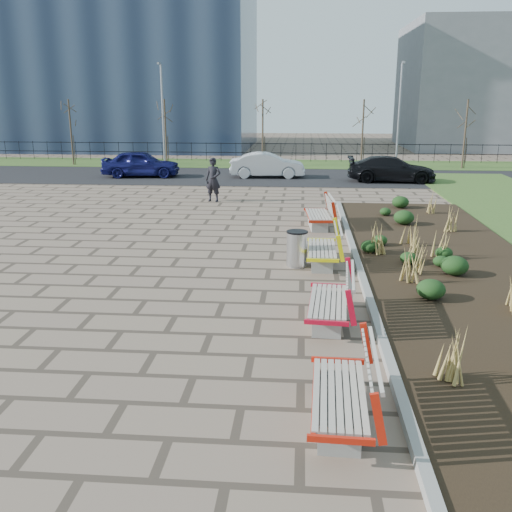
# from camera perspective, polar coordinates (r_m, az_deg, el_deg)

# --- Properties ---
(ground) EXTENTS (120.00, 120.00, 0.00)m
(ground) POSITION_cam_1_polar(r_m,az_deg,el_deg) (10.01, -10.14, -9.44)
(ground) COLOR #72604E
(ground) RESTS_ON ground
(planting_bed) EXTENTS (4.50, 18.00, 0.10)m
(planting_bed) POSITION_cam_1_polar(r_m,az_deg,el_deg) (14.85, 19.25, -1.48)
(planting_bed) COLOR black
(planting_bed) RESTS_ON ground
(planting_curb) EXTENTS (0.16, 18.00, 0.15)m
(planting_curb) POSITION_cam_1_polar(r_m,az_deg,el_deg) (14.43, 10.28, -1.22)
(planting_curb) COLOR gray
(planting_curb) RESTS_ON ground
(grass_verge_far) EXTENTS (80.00, 5.00, 0.04)m
(grass_verge_far) POSITION_cam_1_polar(r_m,az_deg,el_deg) (37.06, 0.83, 9.21)
(grass_verge_far) COLOR #33511E
(grass_verge_far) RESTS_ON ground
(road) EXTENTS (80.00, 7.00, 0.02)m
(road) POSITION_cam_1_polar(r_m,az_deg,el_deg) (31.13, 0.08, 7.94)
(road) COLOR black
(road) RESTS_ON ground
(bench_a) EXTENTS (0.98, 2.13, 1.00)m
(bench_a) POSITION_cam_1_polar(r_m,az_deg,el_deg) (7.75, 8.33, -13.08)
(bench_a) COLOR red
(bench_a) RESTS_ON ground
(bench_b) EXTENTS (1.04, 2.16, 1.00)m
(bench_b) POSITION_cam_1_polar(r_m,az_deg,el_deg) (10.95, 7.24, -4.24)
(bench_b) COLOR red
(bench_b) RESTS_ON ground
(bench_c) EXTENTS (0.92, 2.11, 1.00)m
(bench_c) POSITION_cam_1_polar(r_m,az_deg,el_deg) (14.70, 6.62, 0.96)
(bench_c) COLOR yellow
(bench_c) RESTS_ON ground
(bench_d) EXTENTS (1.05, 2.16, 1.00)m
(bench_d) POSITION_cam_1_polar(r_m,az_deg,el_deg) (18.96, 6.22, 4.32)
(bench_d) COLOR #AC1E0B
(bench_d) RESTS_ON ground
(litter_bin) EXTENTS (0.52, 0.52, 0.90)m
(litter_bin) POSITION_cam_1_polar(r_m,az_deg,el_deg) (14.57, 4.11, 0.70)
(litter_bin) COLOR #B2B2B7
(litter_bin) RESTS_ON ground
(pedestrian) EXTENTS (0.73, 0.56, 1.80)m
(pedestrian) POSITION_cam_1_polar(r_m,az_deg,el_deg) (23.68, -4.30, 7.61)
(pedestrian) COLOR black
(pedestrian) RESTS_ON ground
(car_blue) EXTENTS (4.25, 2.06, 1.40)m
(car_blue) POSITION_cam_1_polar(r_m,az_deg,el_deg) (31.56, -11.45, 9.04)
(car_blue) COLOR #121453
(car_blue) RESTS_ON road
(car_silver) EXTENTS (4.02, 1.58, 1.30)m
(car_silver) POSITION_cam_1_polar(r_m,az_deg,el_deg) (30.72, 1.14, 9.08)
(car_silver) COLOR #AEB1B6
(car_silver) RESTS_ON road
(car_black) EXTENTS (4.45, 1.93, 1.28)m
(car_black) POSITION_cam_1_polar(r_m,az_deg,el_deg) (29.93, 13.38, 8.46)
(car_black) COLOR black
(car_black) RESTS_ON road
(tree_a) EXTENTS (1.40, 1.40, 4.00)m
(tree_a) POSITION_cam_1_polar(r_m,az_deg,el_deg) (38.15, -18.01, 11.69)
(tree_a) COLOR #4C3D2D
(tree_a) RESTS_ON grass_verge_far
(tree_b) EXTENTS (1.40, 1.40, 4.00)m
(tree_b) POSITION_cam_1_polar(r_m,az_deg,el_deg) (36.31, -9.03, 12.08)
(tree_b) COLOR #4C3D2D
(tree_b) RESTS_ON grass_verge_far
(tree_c) EXTENTS (1.40, 1.40, 4.00)m
(tree_c) POSITION_cam_1_polar(r_m,az_deg,el_deg) (35.40, 0.67, 12.18)
(tree_c) COLOR #4C3D2D
(tree_c) RESTS_ON grass_verge_far
(tree_d) EXTENTS (1.40, 1.40, 4.00)m
(tree_d) POSITION_cam_1_polar(r_m,az_deg,el_deg) (35.49, 10.60, 11.93)
(tree_d) COLOR #4C3D2D
(tree_d) RESTS_ON grass_verge_far
(tree_e) EXTENTS (1.40, 1.40, 4.00)m
(tree_e) POSITION_cam_1_polar(r_m,az_deg,el_deg) (36.58, 20.17, 11.36)
(tree_e) COLOR #4C3D2D
(tree_e) RESTS_ON grass_verge_far
(lamp_west) EXTENTS (0.24, 0.60, 6.00)m
(lamp_west) POSITION_cam_1_polar(r_m,az_deg,el_deg) (35.78, -9.29, 13.63)
(lamp_west) COLOR gray
(lamp_west) RESTS_ON grass_verge_far
(lamp_east) EXTENTS (0.24, 0.60, 6.00)m
(lamp_east) POSITION_cam_1_polar(r_m,az_deg,el_deg) (35.20, 14.09, 13.34)
(lamp_east) COLOR gray
(lamp_east) RESTS_ON grass_verge_far
(railing_fence) EXTENTS (44.00, 0.10, 1.20)m
(railing_fence) POSITION_cam_1_polar(r_m,az_deg,el_deg) (38.49, 0.98, 10.37)
(railing_fence) COLOR black
(railing_fence) RESTS_ON grass_verge_far
(building_glass) EXTENTS (40.00, 14.00, 15.00)m
(building_glass) POSITION_cam_1_polar(r_m,az_deg,el_deg) (54.63, -23.15, 17.96)
(building_glass) COLOR #192338
(building_glass) RESTS_ON ground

